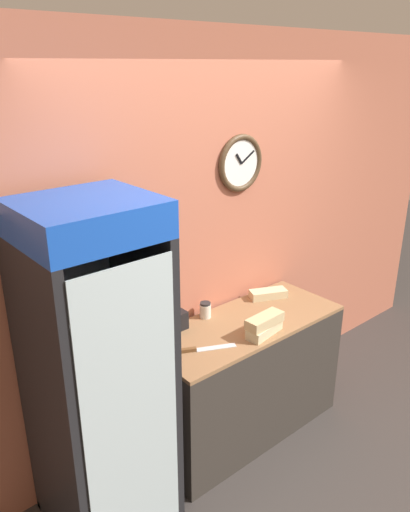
{
  "coord_description": "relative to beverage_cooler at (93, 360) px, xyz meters",
  "views": [
    {
      "loc": [
        -2.11,
        -1.23,
        2.48
      ],
      "look_at": [
        -0.37,
        0.82,
        1.44
      ],
      "focal_mm": 35.0,
      "sensor_mm": 36.0,
      "label": 1
    }
  ],
  "objects": [
    {
      "name": "condiment_jar",
      "position": [
        0.95,
        0.22,
        -0.11
      ],
      "size": [
        0.08,
        0.08,
        0.11
      ],
      "color": "silver",
      "rests_on": "prep_counter"
    },
    {
      "name": "wall_back",
      "position": [
        1.11,
        0.33,
        0.33
      ],
      "size": [
        5.2,
        0.1,
        2.7
      ],
      "color": "#B7664C",
      "rests_on": "ground_plane"
    },
    {
      "name": "sandwich_flat_left",
      "position": [
        1.51,
        0.15,
        -0.14
      ],
      "size": [
        0.29,
        0.21,
        0.06
      ],
      "color": "beige",
      "rests_on": "prep_counter"
    },
    {
      "name": "sandwich_stack_middle",
      "position": [
        1.09,
        -0.2,
        -0.07
      ],
      "size": [
        0.28,
        0.12,
        0.07
      ],
      "color": "tan",
      "rests_on": "sandwich_stack_bottom"
    },
    {
      "name": "ground_plane",
      "position": [
        1.11,
        -0.85,
        -1.03
      ],
      "size": [
        14.0,
        14.0,
        0.0
      ],
      "primitive_type": "plane",
      "color": "#383330"
    },
    {
      "name": "napkin_dispenser",
      "position": [
        0.72,
        0.21,
        -0.1
      ],
      "size": [
        0.11,
        0.09,
        0.12
      ],
      "color": "black",
      "rests_on": "prep_counter"
    },
    {
      "name": "sandwich_stack_bottom",
      "position": [
        1.09,
        -0.2,
        -0.13
      ],
      "size": [
        0.29,
        0.14,
        0.07
      ],
      "color": "beige",
      "rests_on": "prep_counter"
    },
    {
      "name": "beverage_cooler",
      "position": [
        0.0,
        0.0,
        0.0
      ],
      "size": [
        0.62,
        0.65,
        1.91
      ],
      "color": "black",
      "rests_on": "ground_plane"
    },
    {
      "name": "prep_counter",
      "position": [
        1.11,
        -0.01,
        -0.6
      ],
      "size": [
        1.41,
        0.58,
        0.86
      ],
      "color": "#332D28",
      "rests_on": "ground_plane"
    },
    {
      "name": "chefs_knife",
      "position": [
        0.65,
        -0.08,
        -0.16
      ],
      "size": [
        0.35,
        0.19,
        0.02
      ],
      "color": "silver",
      "rests_on": "prep_counter"
    }
  ]
}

